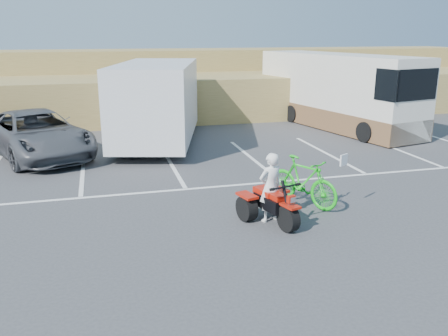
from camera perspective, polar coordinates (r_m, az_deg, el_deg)
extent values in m
plane|color=#3D3D40|center=(10.47, -2.22, -6.64)|extent=(100.00, 100.00, 0.00)
cube|color=white|center=(15.00, -16.62, -0.24)|extent=(0.12, 5.00, 0.01)
cube|color=white|center=(15.13, -6.37, 0.49)|extent=(0.12, 5.00, 0.01)
cube|color=white|center=(15.73, 3.39, 1.17)|extent=(0.12, 5.00, 0.01)
cube|color=white|center=(16.75, 12.21, 1.75)|extent=(0.12, 5.00, 0.01)
cube|color=white|center=(18.12, 19.87, 2.22)|extent=(0.12, 5.00, 0.01)
cube|color=white|center=(12.67, -4.60, -2.56)|extent=(28.00, 0.12, 0.01)
cube|color=olive|center=(23.72, -9.77, 8.46)|extent=(40.00, 6.00, 2.00)
cube|color=olive|center=(27.09, -10.58, 11.47)|extent=(40.00, 4.00, 2.20)
imported|color=white|center=(10.37, 5.59, -2.34)|extent=(0.65, 0.51, 1.55)
imported|color=#14BF19|center=(11.53, 9.52, -1.57)|extent=(1.42, 1.99, 1.18)
imported|color=#494B51|center=(17.06, -21.61, 3.84)|extent=(4.49, 6.01, 1.52)
cube|color=silver|center=(17.68, -8.05, 8.11)|extent=(4.11, 6.80, 2.65)
cylinder|color=black|center=(17.89, -7.90, 4.08)|extent=(2.45, 1.32, 0.74)
cube|color=silver|center=(21.48, 13.30, 9.08)|extent=(4.02, 8.86, 3.09)
cube|color=brown|center=(21.63, 13.11, 6.15)|extent=(4.06, 8.87, 0.86)
cube|color=black|center=(18.39, 22.30, 9.25)|extent=(1.93, 0.46, 1.12)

